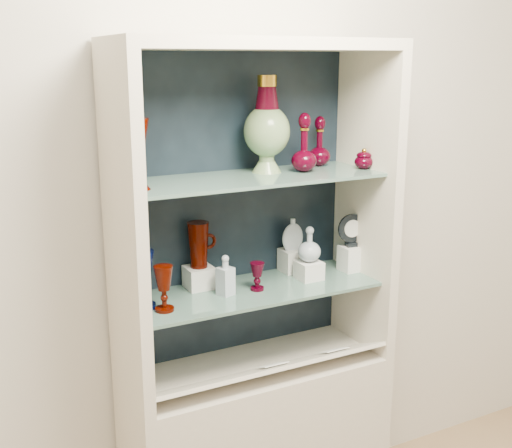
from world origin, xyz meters
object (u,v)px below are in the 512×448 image
cobalt_goblet (142,280)px  ruby_decanter_b (320,140)px  ruby_decanter_a (304,139)px  clear_round_decanter (309,245)px  flat_flask (293,234)px  pedestal_lamp_left (135,151)px  lidded_bowl (364,158)px  ruby_goblet_tall (164,289)px  cameo_medallion (352,230)px  enamel_urn (267,124)px  pedestal_lamp_right (133,151)px  ruby_goblet_small (257,276)px  ruby_pitcher (198,245)px  clear_square_bottle (225,275)px

cobalt_goblet → ruby_decanter_b: bearing=6.5°
ruby_decanter_a → clear_round_decanter: size_ratio=1.83×
clear_round_decanter → flat_flask: bearing=94.6°
cobalt_goblet → flat_flask: size_ratio=1.55×
ruby_decanter_b → pedestal_lamp_left: bearing=-170.4°
lidded_bowl → ruby_goblet_tall: size_ratio=0.51×
ruby_decanter_b → cameo_medallion: bearing=-35.4°
clear_round_decanter → cameo_medallion: bearing=3.4°
enamel_urn → flat_flask: 0.46m
ruby_goblet_tall → ruby_decanter_b: bearing=11.6°
enamel_urn → cameo_medallion: bearing=-7.5°
pedestal_lamp_right → enamel_urn: 0.50m
ruby_goblet_small → cobalt_goblet: bearing=176.9°
cobalt_goblet → flat_flask: 0.66m
pedestal_lamp_right → clear_round_decanter: bearing=-4.6°
cobalt_goblet → ruby_goblet_tall: (0.06, -0.06, -0.02)m
cobalt_goblet → lidded_bowl: bearing=-3.4°
ruby_goblet_tall → ruby_pitcher: (0.19, 0.16, 0.09)m
cameo_medallion → ruby_decanter_a: bearing=-168.5°
ruby_goblet_tall → ruby_pitcher: ruby_pitcher is taller
pedestal_lamp_right → clear_square_bottle: bearing=-11.5°
pedestal_lamp_left → flat_flask: pedestal_lamp_left is taller
ruby_decanter_b → cobalt_goblet: (-0.75, -0.09, -0.42)m
ruby_decanter_a → pedestal_lamp_left: bearing=-176.3°
pedestal_lamp_left → lidded_bowl: size_ratio=3.07×
ruby_decanter_b → clear_square_bottle: (-0.45, -0.10, -0.45)m
ruby_decanter_b → ruby_pitcher: (-0.50, 0.01, -0.36)m
pedestal_lamp_left → pedestal_lamp_right: bearing=77.4°
cobalt_goblet → clear_round_decanter: size_ratio=1.54×
pedestal_lamp_right → ruby_goblet_tall: (0.05, -0.10, -0.45)m
lidded_bowl → clear_square_bottle: (-0.56, 0.04, -0.39)m
ruby_pitcher → clear_square_bottle: 0.15m
cobalt_goblet → clear_square_bottle: (0.30, -0.01, -0.03)m
enamel_urn → ruby_goblet_small: size_ratio=3.32×
ruby_pitcher → ruby_decanter_b: bearing=-1.3°
ruby_decanter_b → cobalt_goblet: bearing=-173.5°
ruby_decanter_b → cobalt_goblet: 0.86m
pedestal_lamp_left → lidded_bowl: pedestal_lamp_left is taller
cobalt_goblet → cameo_medallion: size_ratio=1.48×
cobalt_goblet → flat_flask: (0.65, 0.11, 0.05)m
clear_square_bottle → cameo_medallion: size_ratio=1.09×
pedestal_lamp_right → ruby_decanter_a: ruby_decanter_a is taller
ruby_decanter_a → clear_square_bottle: size_ratio=1.62×
cobalt_goblet → ruby_goblet_small: size_ratio=1.93×
lidded_bowl → ruby_pitcher: 0.70m
cobalt_goblet → clear_round_decanter: 0.66m
ruby_decanter_b → lidded_bowl: bearing=-51.3°
pedestal_lamp_right → ruby_pitcher: size_ratio=1.31×
pedestal_lamp_right → enamel_urn: enamel_urn is taller
cobalt_goblet → ruby_goblet_tall: size_ratio=1.29×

